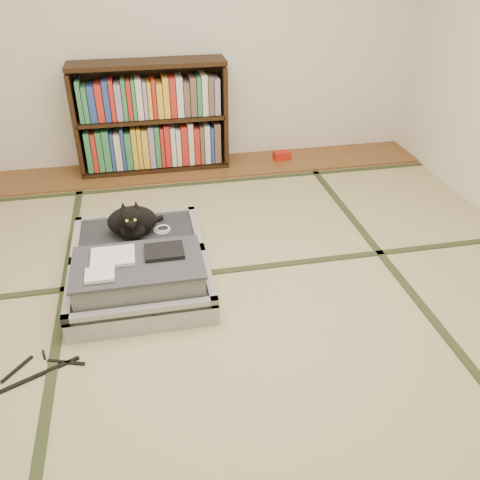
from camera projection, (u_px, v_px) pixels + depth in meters
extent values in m
plane|color=tan|center=(244.00, 311.00, 2.84)|extent=(4.50, 4.50, 0.00)
cube|color=brown|center=(198.00, 168.00, 4.50)|extent=(4.00, 0.50, 0.02)
cube|color=#B21B0E|center=(282.00, 155.00, 4.63)|extent=(0.15, 0.10, 0.07)
plane|color=silver|center=(187.00, 19.00, 4.08)|extent=(4.00, 0.00, 4.00)
cube|color=#2D381E|center=(58.00, 335.00, 2.67)|extent=(0.05, 4.50, 0.01)
cube|color=#2D381E|center=(409.00, 289.00, 3.00)|extent=(0.05, 4.50, 0.01)
cube|color=#2D381E|center=(231.00, 270.00, 3.17)|extent=(4.00, 0.05, 0.01)
cube|color=#2D381E|center=(202.00, 183.00, 4.25)|extent=(4.00, 0.05, 0.01)
cube|color=black|center=(76.00, 122.00, 4.15)|extent=(0.04, 0.29, 0.81)
cube|color=black|center=(223.00, 113.00, 4.36)|extent=(0.04, 0.29, 0.81)
cube|color=black|center=(156.00, 166.00, 4.49)|extent=(1.26, 0.29, 0.04)
cube|color=black|center=(147.00, 63.00, 4.03)|extent=(1.26, 0.29, 0.04)
cube|color=black|center=(152.00, 118.00, 4.26)|extent=(1.21, 0.29, 0.03)
cube|color=black|center=(151.00, 112.00, 4.37)|extent=(1.26, 0.02, 0.81)
cube|color=gray|center=(154.00, 143.00, 4.36)|extent=(1.13, 0.20, 0.34)
cube|color=gray|center=(150.00, 96.00, 4.14)|extent=(1.13, 0.20, 0.31)
cube|color=#A0A0A4|center=(142.00, 294.00, 2.86)|extent=(0.80, 0.53, 0.14)
cube|color=#282A2F|center=(141.00, 289.00, 2.84)|extent=(0.72, 0.45, 0.10)
cube|color=#A0A0A4|center=(142.00, 311.00, 2.61)|extent=(0.80, 0.04, 0.05)
cube|color=#A0A0A4|center=(139.00, 259.00, 3.02)|extent=(0.80, 0.04, 0.05)
cube|color=#A0A0A4|center=(69.00, 292.00, 2.75)|extent=(0.04, 0.53, 0.05)
cube|color=#A0A0A4|center=(208.00, 275.00, 2.88)|extent=(0.04, 0.53, 0.05)
cube|color=#A0A0A4|center=(139.00, 245.00, 3.30)|extent=(0.80, 0.53, 0.14)
cube|color=#282A2F|center=(138.00, 240.00, 3.28)|extent=(0.72, 0.45, 0.10)
cube|color=#A0A0A4|center=(139.00, 255.00, 3.06)|extent=(0.80, 0.04, 0.05)
cube|color=#A0A0A4|center=(136.00, 217.00, 3.47)|extent=(0.80, 0.04, 0.05)
cube|color=#A0A0A4|center=(76.00, 241.00, 3.20)|extent=(0.04, 0.53, 0.05)
cube|color=#A0A0A4|center=(196.00, 229.00, 3.33)|extent=(0.04, 0.53, 0.05)
cylinder|color=black|center=(139.00, 257.00, 3.04)|extent=(0.72, 0.03, 0.03)
cube|color=gray|center=(139.00, 275.00, 2.79)|extent=(0.68, 0.42, 0.14)
cube|color=#35363C|center=(138.00, 263.00, 2.74)|extent=(0.70, 0.44, 0.02)
cube|color=silver|center=(113.00, 257.00, 2.76)|extent=(0.23, 0.19, 0.02)
cube|color=black|center=(164.00, 251.00, 2.80)|extent=(0.21, 0.17, 0.02)
cube|color=silver|center=(100.00, 275.00, 2.61)|extent=(0.15, 0.13, 0.02)
cube|color=white|center=(97.00, 329.00, 2.60)|extent=(0.06, 0.01, 0.04)
cube|color=white|center=(123.00, 327.00, 2.63)|extent=(0.05, 0.01, 0.04)
cube|color=orange|center=(194.00, 316.00, 2.68)|extent=(0.05, 0.01, 0.04)
cube|color=#197F33|center=(180.00, 315.00, 2.66)|extent=(0.04, 0.01, 0.03)
ellipsoid|color=black|center=(132.00, 221.00, 3.20)|extent=(0.31, 0.20, 0.19)
ellipsoid|color=black|center=(133.00, 231.00, 3.14)|extent=(0.15, 0.11, 0.11)
ellipsoid|color=black|center=(131.00, 217.00, 3.05)|extent=(0.13, 0.12, 0.13)
sphere|color=black|center=(131.00, 224.00, 3.02)|extent=(0.06, 0.06, 0.06)
cone|color=black|center=(123.00, 206.00, 3.03)|extent=(0.05, 0.06, 0.06)
cone|color=black|center=(136.00, 205.00, 3.04)|extent=(0.05, 0.06, 0.06)
sphere|color=#A5BF33|center=(127.00, 221.00, 3.00)|extent=(0.02, 0.02, 0.02)
sphere|color=#A5BF33|center=(135.00, 220.00, 3.00)|extent=(0.02, 0.02, 0.02)
cylinder|color=black|center=(150.00, 222.00, 3.34)|extent=(0.19, 0.11, 0.03)
torus|color=white|center=(162.00, 230.00, 3.28)|extent=(0.11, 0.11, 0.01)
torus|color=white|center=(163.00, 228.00, 3.27)|extent=(0.09, 0.09, 0.01)
cube|color=black|center=(40.00, 374.00, 2.43)|extent=(0.36, 0.18, 0.01)
cube|color=black|center=(17.00, 369.00, 2.45)|extent=(0.13, 0.16, 0.01)
cube|color=black|center=(66.00, 362.00, 2.49)|extent=(0.19, 0.07, 0.01)
cylinder|color=black|center=(44.00, 355.00, 2.54)|extent=(0.03, 0.07, 0.01)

